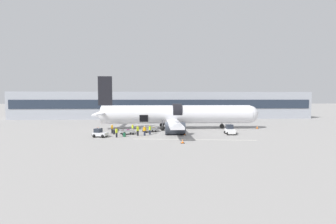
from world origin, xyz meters
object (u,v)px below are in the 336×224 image
object	(u,v)px
ground_crew_loader_a	(133,128)
ground_crew_marshal	(117,132)
airplane	(175,115)
baggage_tug_lead	(100,133)
ground_crew_loader_b	(150,130)
baggage_tug_mid	(230,130)
ground_crew_helper	(138,130)
suitcase_on_tarmac_spare	(114,132)
baggage_cart_queued	(150,130)
ground_crew_supervisor	(112,128)
suitcase_on_tarmac_upright	(124,135)
ground_crew_driver	(145,130)
baggage_cart_loading	(127,132)

from	to	relation	value
ground_crew_loader_a	ground_crew_marshal	distance (m)	6.00
airplane	ground_crew_loader_a	xyz separation A→B (m)	(-8.43, -4.43, -2.14)
baggage_tug_lead	ground_crew_loader_a	size ratio (longest dim) A/B	1.68
ground_crew_loader_b	baggage_tug_mid	bearing A→B (deg)	-3.07
airplane	ground_crew_helper	size ratio (longest dim) A/B	19.79
suitcase_on_tarmac_spare	ground_crew_marshal	bearing A→B (deg)	-72.05
baggage_cart_queued	ground_crew_supervisor	size ratio (longest dim) A/B	2.29
suitcase_on_tarmac_upright	suitcase_on_tarmac_spare	bearing A→B (deg)	129.36
baggage_cart_queued	ground_crew_driver	size ratio (longest dim) A/B	2.18
suitcase_on_tarmac_upright	baggage_tug_mid	bearing A→B (deg)	5.12
ground_crew_driver	ground_crew_marshal	world-z (taller)	ground_crew_driver
ground_crew_loader_b	ground_crew_supervisor	size ratio (longest dim) A/B	1.00
baggage_cart_queued	airplane	bearing A→B (deg)	39.91
baggage_cart_loading	ground_crew_driver	bearing A→B (deg)	-23.87
baggage_tug_mid	ground_crew_marshal	size ratio (longest dim) A/B	1.57
ground_crew_loader_b	suitcase_on_tarmac_spare	xyz separation A→B (m)	(-6.41, 0.31, -0.48)
airplane	baggage_tug_mid	distance (m)	12.38
baggage_tug_mid	suitcase_on_tarmac_upright	distance (m)	18.52
ground_crew_loader_a	ground_crew_marshal	world-z (taller)	ground_crew_marshal
ground_crew_loader_a	ground_crew_loader_b	world-z (taller)	ground_crew_loader_b
ground_crew_marshal	airplane	bearing A→B (deg)	43.95
baggage_tug_mid	suitcase_on_tarmac_upright	size ratio (longest dim) A/B	3.10
baggage_cart_queued	baggage_tug_mid	bearing A→B (deg)	-14.29
ground_crew_loader_a	ground_crew_supervisor	world-z (taller)	ground_crew_supervisor
suitcase_on_tarmac_upright	ground_crew_marshal	bearing A→B (deg)	-159.53
ground_crew_supervisor	baggage_tug_lead	bearing A→B (deg)	-104.26
ground_crew_loader_b	ground_crew_marshal	bearing A→B (deg)	-151.91
ground_crew_loader_a	airplane	bearing A→B (deg)	27.72
baggage_tug_lead	ground_crew_supervisor	world-z (taller)	ground_crew_supervisor
ground_crew_supervisor	ground_crew_marshal	xyz separation A→B (m)	(1.68, -4.92, -0.01)
baggage_tug_mid	ground_crew_supervisor	xyz separation A→B (m)	(-21.33, 2.82, 0.13)
baggage_tug_mid	ground_crew_marshal	distance (m)	19.76
suitcase_on_tarmac_upright	suitcase_on_tarmac_spare	size ratio (longest dim) A/B	0.97
ground_crew_driver	ground_crew_marshal	distance (m)	4.77
ground_crew_supervisor	airplane	bearing A→B (deg)	23.02
baggage_cart_queued	ground_crew_helper	size ratio (longest dim) A/B	2.08
ground_crew_helper	ground_crew_marshal	xyz separation A→B (m)	(-3.34, -1.55, -0.09)
baggage_cart_queued	ground_crew_marshal	size ratio (longest dim) A/B	2.30
baggage_tug_mid	suitcase_on_tarmac_spare	distance (m)	20.71
ground_crew_loader_b	baggage_cart_loading	bearing A→B (deg)	179.17
baggage_tug_mid	baggage_cart_loading	distance (m)	18.27
ground_crew_supervisor	ground_crew_marshal	distance (m)	5.20
baggage_cart_loading	baggage_tug_mid	bearing A→B (deg)	-2.59
ground_crew_marshal	suitcase_on_tarmac_spare	size ratio (longest dim) A/B	1.91
baggage_tug_lead	baggage_tug_mid	xyz separation A→B (m)	(22.48, 1.71, 0.12)
airplane	suitcase_on_tarmac_spare	size ratio (longest dim) A/B	41.86
airplane	ground_crew_loader_a	size ratio (longest dim) A/B	22.67
ground_crew_loader_b	suitcase_on_tarmac_upright	distance (m)	4.84
baggage_tug_mid	baggage_cart_queued	world-z (taller)	baggage_tug_mid
baggage_cart_loading	ground_crew_supervisor	distance (m)	3.70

